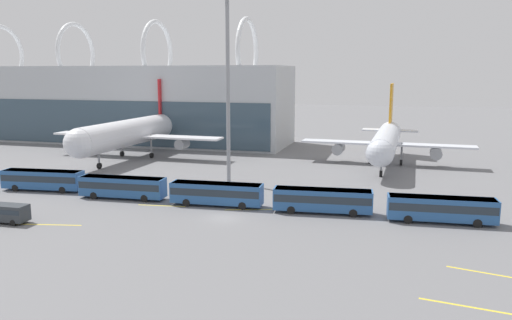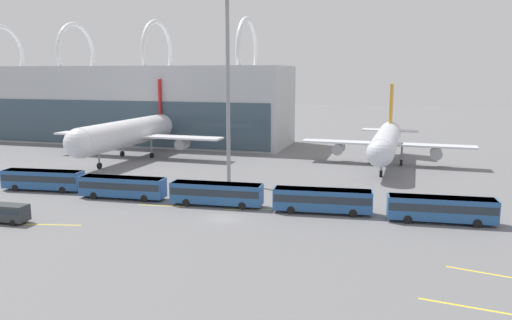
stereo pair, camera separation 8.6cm
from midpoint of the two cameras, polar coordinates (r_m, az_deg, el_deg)
The scene contains 15 objects.
ground_plane at distance 60.61m, azimuth -3.62°, elevation -6.60°, with size 440.00×440.00×0.00m, color slate.
terminal_building at distance 138.58m, azimuth -19.53°, elevation 6.29°, with size 110.40×20.57×29.96m.
airliner_at_gate_near at distance 104.68m, azimuth -13.80°, elevation 3.17°, with size 37.09×39.76×15.86m.
airliner_at_gate_far at distance 96.95m, azimuth 14.69°, elevation 2.23°, with size 32.15×35.92×15.02m.
shuttle_bus_0 at distance 80.25m, azimuth -23.15°, elevation -1.97°, with size 12.36×3.86×3.03m.
shuttle_bus_1 at distance 71.54m, azimuth -14.99°, elevation -2.87°, with size 12.28×3.32×3.03m.
shuttle_bus_2 at distance 65.60m, azimuth -4.50°, elevation -3.71°, with size 12.28×3.31×3.03m.
shuttle_bus_3 at distance 62.58m, azimuth 7.64°, elevation -4.44°, with size 12.34×3.70×3.03m.
shuttle_bus_4 at distance 61.97m, azimuth 20.45°, elevation -5.13°, with size 12.31×3.47×3.03m.
service_van_foreground at distance 64.99m, azimuth -26.52°, elevation -5.33°, with size 4.95×2.19×2.19m.
floodlight_mast at distance 77.94m, azimuth -3.21°, elevation 9.50°, with size 2.07×2.07×28.81m.
lane_stripe_0 at distance 62.56m, azimuth -22.58°, elevation -6.84°, with size 7.76×0.25×0.01m, color yellow.
lane_stripe_2 at distance 64.04m, azimuth 0.26°, elevation -5.67°, with size 8.48×0.25×0.01m, color yellow.
lane_stripe_3 at distance 41.93m, azimuth 24.44°, elevation -15.27°, with size 8.98×0.25×0.01m, color yellow.
lane_stripe_4 at distance 66.98m, azimuth -10.68°, elevation -5.15°, with size 6.52×0.25×0.01m, color yellow.
Camera 2 is at (19.63, -54.70, 17.23)m, focal length 35.00 mm.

